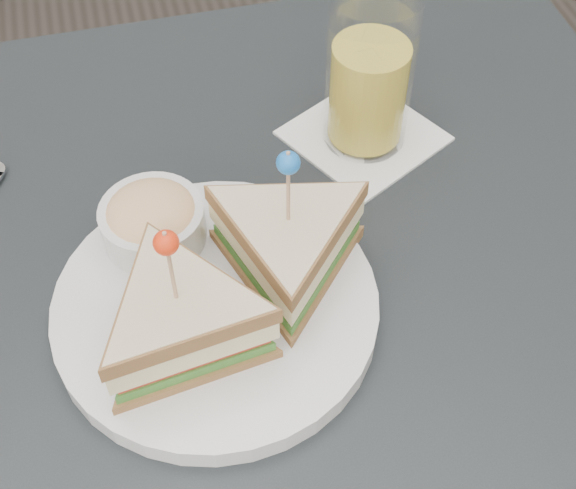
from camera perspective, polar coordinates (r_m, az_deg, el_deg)
The scene contains 3 objects.
table at distance 0.72m, azimuth -0.58°, elevation -7.02°, with size 0.80×0.80×0.75m.
plate_meal at distance 0.62m, azimuth -4.66°, elevation -2.64°, with size 0.34×0.34×0.15m.
drink_set at distance 0.74m, azimuth 5.79°, elevation 11.59°, with size 0.17×0.17×0.16m.
Camera 1 is at (-0.09, -0.37, 1.29)m, focal length 50.00 mm.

